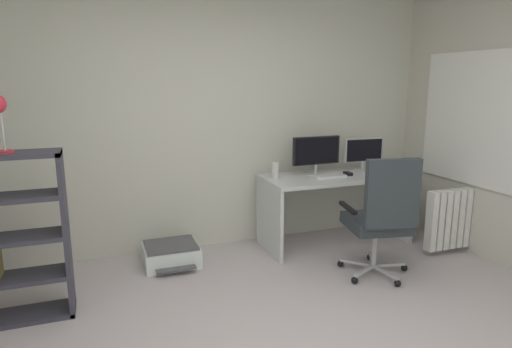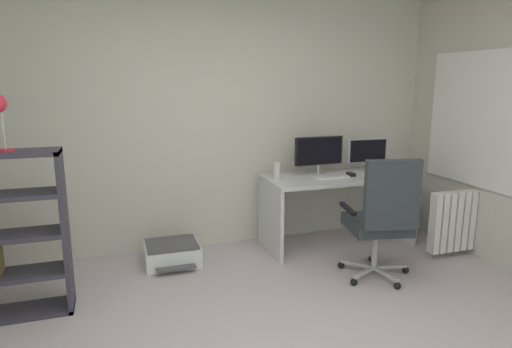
% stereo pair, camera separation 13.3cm
% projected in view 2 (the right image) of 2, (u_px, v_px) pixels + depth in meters
% --- Properties ---
extents(wall_back, '(5.00, 0.10, 2.80)m').
position_uv_depth(wall_back, '(200.00, 111.00, 4.39)').
color(wall_back, beige).
rests_on(wall_back, ground).
extents(window_pane, '(0.01, 1.32, 1.21)m').
position_uv_depth(window_pane, '(484.00, 120.00, 4.13)').
color(window_pane, white).
extents(window_frame, '(0.02, 1.40, 1.29)m').
position_uv_depth(window_frame, '(484.00, 120.00, 4.13)').
color(window_frame, white).
extents(desk, '(1.53, 0.66, 0.74)m').
position_uv_depth(desk, '(338.00, 194.00, 4.54)').
color(desk, silver).
rests_on(desk, ground).
extents(monitor_main, '(0.53, 0.18, 0.40)m').
position_uv_depth(monitor_main, '(319.00, 152.00, 4.50)').
color(monitor_main, '#B2B5B7').
rests_on(monitor_main, desk).
extents(monitor_secondary, '(0.45, 0.18, 0.35)m').
position_uv_depth(monitor_secondary, '(367.00, 152.00, 4.68)').
color(monitor_secondary, '#B2B5B7').
rests_on(monitor_secondary, desk).
extents(keyboard, '(0.34, 0.14, 0.02)m').
position_uv_depth(keyboard, '(332.00, 177.00, 4.41)').
color(keyboard, silver).
rests_on(keyboard, desk).
extents(computer_mouse, '(0.06, 0.10, 0.03)m').
position_uv_depth(computer_mouse, '(351.00, 174.00, 4.48)').
color(computer_mouse, black).
rests_on(computer_mouse, desk).
extents(desktop_speaker, '(0.07, 0.07, 0.17)m').
position_uv_depth(desktop_speaker, '(277.00, 170.00, 4.34)').
color(desktop_speaker, silver).
rests_on(desktop_speaker, desk).
extents(office_chair, '(0.64, 0.64, 1.09)m').
position_uv_depth(office_chair, '(382.00, 216.00, 3.68)').
color(office_chair, '#B7BABC').
rests_on(office_chair, ground).
extents(printer, '(0.51, 0.52, 0.20)m').
position_uv_depth(printer, '(172.00, 253.00, 4.15)').
color(printer, silver).
rests_on(printer, ground).
extents(radiator, '(0.81, 0.10, 0.59)m').
position_uv_depth(radiator, '(466.00, 220.00, 4.30)').
color(radiator, white).
rests_on(radiator, ground).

